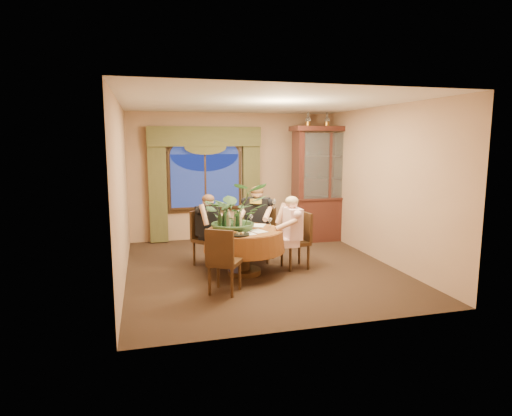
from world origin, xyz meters
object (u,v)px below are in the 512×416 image
object	(u,v)px
dining_table	(244,252)
wine_bottle_1	(224,221)
chair_back_right	(262,235)
chair_back	(208,239)
oil_lamp_left	(308,118)
wine_bottle_3	(229,220)
chair_right	(295,241)
chair_front_left	(225,260)
olive_bowl	(247,228)
centerpiece_plant	(235,189)
oil_lamp_right	(345,119)
wine_bottle_2	(227,219)
oil_lamp_center	(327,118)
china_cabinet	(325,184)
person_pink	(292,233)
wine_bottle_4	(238,221)
person_back	(208,230)
person_scarf	(257,223)
wine_bottle_0	(220,222)
stoneware_vase	(238,219)

from	to	relation	value
dining_table	wine_bottle_1	distance (m)	0.63
chair_back_right	chair_back	xyz separation A→B (m)	(-1.00, -0.05, 0.00)
oil_lamp_left	wine_bottle_3	world-z (taller)	oil_lamp_left
chair_right	chair_front_left	world-z (taller)	same
chair_front_left	olive_bowl	size ratio (longest dim) A/B	6.60
centerpiece_plant	olive_bowl	world-z (taller)	centerpiece_plant
oil_lamp_right	wine_bottle_2	xyz separation A→B (m)	(-3.00, -1.83, -1.75)
chair_back_right	wine_bottle_2	bearing A→B (deg)	70.66
wine_bottle_1	chair_back_right	bearing A→B (deg)	41.38
dining_table	oil_lamp_center	bearing A→B (deg)	40.92
wine_bottle_2	wine_bottle_3	bearing A→B (deg)	-80.89
china_cabinet	person_pink	world-z (taller)	china_cabinet
chair_back_right	wine_bottle_4	xyz separation A→B (m)	(-0.61, -0.77, 0.44)
oil_lamp_center	person_pink	distance (m)	3.19
person_back	wine_bottle_3	xyz separation A→B (m)	(0.26, -0.60, 0.28)
oil_lamp_right	person_scarf	xyz separation A→B (m)	(-2.31, -1.20, -1.98)
chair_right	wine_bottle_3	xyz separation A→B (m)	(-1.17, -0.03, 0.44)
oil_lamp_left	chair_back	bearing A→B (deg)	-150.81
person_back	chair_back_right	bearing A→B (deg)	146.05
chair_back	person_back	xyz separation A→B (m)	(0.01, 0.01, 0.16)
wine_bottle_3	oil_lamp_left	bearing A→B (deg)	42.24
china_cabinet	person_back	distance (m)	3.16
wine_bottle_2	wine_bottle_0	bearing A→B (deg)	-123.08
chair_right	person_pink	xyz separation A→B (m)	(-0.08, -0.09, 0.16)
chair_back_right	olive_bowl	xyz separation A→B (m)	(-0.46, -0.75, 0.29)
chair_back_right	centerpiece_plant	xyz separation A→B (m)	(-0.62, -0.64, 0.93)
china_cabinet	wine_bottle_3	xyz separation A→B (m)	(-2.55, -1.92, -0.33)
chair_front_left	wine_bottle_3	size ratio (longest dim) A/B	2.91
chair_back	stoneware_vase	size ratio (longest dim) A/B	3.29
wine_bottle_2	wine_bottle_3	world-z (taller)	same
wine_bottle_1	wine_bottle_0	bearing A→B (deg)	-144.28
person_pink	wine_bottle_1	xyz separation A→B (m)	(-1.18, -0.03, 0.28)
person_scarf	person_pink	bearing A→B (deg)	146.34
dining_table	wine_bottle_4	distance (m)	0.56
china_cabinet	centerpiece_plant	size ratio (longest dim) A/B	2.10
centerpiece_plant	chair_front_left	bearing A→B (deg)	-111.74
oil_lamp_center	olive_bowl	size ratio (longest dim) A/B	2.34
chair_front_left	wine_bottle_1	xyz separation A→B (m)	(0.15, 0.78, 0.44)
person_back	wine_bottle_4	bearing A→B (deg)	81.12
chair_back_right	wine_bottle_0	bearing A→B (deg)	75.37
person_back	centerpiece_plant	world-z (taller)	centerpiece_plant
chair_back_right	person_pink	bearing A→B (deg)	151.15
oil_lamp_left	stoneware_vase	xyz separation A→B (m)	(-1.95, -1.85, -1.77)
wine_bottle_0	dining_table	bearing A→B (deg)	8.89
oil_lamp_right	person_pink	distance (m)	3.41
chair_back_right	centerpiece_plant	world-z (taller)	centerpiece_plant
wine_bottle_1	wine_bottle_4	world-z (taller)	same
dining_table	wine_bottle_3	world-z (taller)	wine_bottle_3
oil_lamp_center	chair_back_right	xyz separation A→B (m)	(-1.81, -1.28, -2.19)
chair_back_right	person_back	world-z (taller)	person_back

